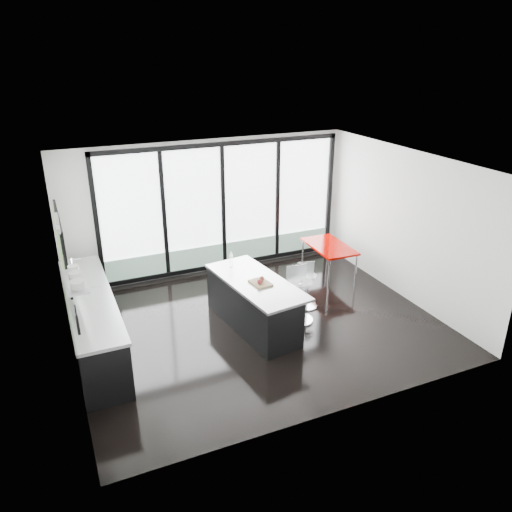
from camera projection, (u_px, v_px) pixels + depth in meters
name	position (u px, v px, depth m)	size (l,w,h in m)	color
floor	(258.00, 324.00, 8.70)	(6.00, 5.00, 0.00)	black
ceiling	(258.00, 165.00, 7.61)	(6.00, 5.00, 0.00)	white
wall_back	(222.00, 213.00, 10.39)	(6.00, 0.09, 2.80)	silver
wall_front	(341.00, 320.00, 6.05)	(6.00, 0.00, 2.80)	silver
wall_left	(63.00, 264.00, 7.22)	(0.26, 5.00, 2.80)	silver
wall_right	(405.00, 225.00, 9.27)	(0.00, 5.00, 2.80)	silver
counter_cabinets	(93.00, 321.00, 7.86)	(0.69, 3.24, 1.36)	black
island	(253.00, 304.00, 8.47)	(1.15, 2.19, 1.11)	black
bar_stool_near	(300.00, 301.00, 8.65)	(0.49, 0.49, 0.77)	silver
bar_stool_far	(307.00, 291.00, 9.16)	(0.41, 0.41, 0.65)	silver
red_table	(328.00, 260.00, 10.42)	(0.72, 1.26, 0.67)	#A30600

